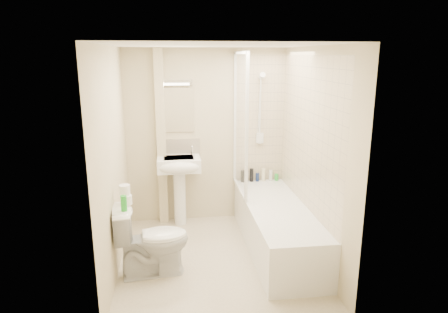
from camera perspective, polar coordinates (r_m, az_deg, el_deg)
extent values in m
plane|color=beige|center=(4.79, -1.03, -14.42)|extent=(2.50, 2.50, 0.00)
cube|color=beige|center=(5.56, -2.55, 2.84)|extent=(2.20, 0.02, 2.40)
cube|color=beige|center=(4.37, -15.60, -0.87)|extent=(0.02, 2.50, 2.40)
cube|color=beige|center=(4.60, 12.66, 0.06)|extent=(0.02, 2.50, 2.40)
cube|color=white|center=(4.20, -1.18, 15.62)|extent=(2.20, 2.50, 0.02)
cube|color=beige|center=(5.62, 5.11, 5.26)|extent=(0.70, 0.01, 1.75)
cube|color=beige|center=(4.70, 11.95, 3.23)|extent=(0.01, 2.10, 1.75)
cube|color=beige|center=(5.48, -8.97, 2.52)|extent=(0.12, 0.12, 2.40)
cube|color=beige|center=(5.57, -6.54, 0.99)|extent=(0.60, 0.02, 0.30)
cube|color=white|center=(5.46, -6.71, 6.60)|extent=(0.46, 0.01, 0.60)
cube|color=silver|center=(5.40, -6.82, 10.46)|extent=(0.42, 0.07, 0.07)
cube|color=white|center=(4.95, 7.50, -10.00)|extent=(0.70, 2.10, 0.55)
cube|color=white|center=(4.87, 7.59, -7.64)|extent=(0.56, 1.96, 0.05)
cube|color=white|center=(5.12, 2.34, 4.71)|extent=(0.01, 0.90, 1.80)
cube|color=white|center=(5.54, 1.58, 5.45)|extent=(0.04, 0.04, 1.80)
cube|color=white|center=(4.69, 3.28, 3.79)|extent=(0.04, 0.04, 1.80)
cube|color=white|center=(5.05, 2.45, 14.60)|extent=(0.04, 0.90, 0.04)
cube|color=white|center=(5.34, 2.25, -4.64)|extent=(0.04, 0.90, 0.03)
cylinder|color=white|center=(5.58, 5.19, 6.49)|extent=(0.02, 0.02, 0.90)
cylinder|color=white|center=(5.66, 5.09, 1.97)|extent=(0.05, 0.05, 0.02)
cylinder|color=white|center=(5.54, 5.30, 11.11)|extent=(0.05, 0.05, 0.02)
cylinder|color=white|center=(5.47, 5.46, 11.38)|extent=(0.08, 0.11, 0.11)
cube|color=white|center=(5.64, 5.11, 2.66)|extent=(0.10, 0.05, 0.14)
cylinder|color=white|center=(5.54, 5.05, 6.97)|extent=(0.01, 0.13, 0.84)
cylinder|color=white|center=(5.60, -6.32, -5.83)|extent=(0.16, 0.16, 0.77)
cube|color=white|center=(5.42, -6.46, -1.02)|extent=(0.57, 0.44, 0.18)
ellipsoid|color=white|center=(5.25, -6.42, -1.51)|extent=(0.57, 0.24, 0.18)
cube|color=silver|center=(5.40, -6.48, -0.35)|extent=(0.40, 0.29, 0.04)
cylinder|color=white|center=(5.49, -8.48, 0.65)|extent=(0.03, 0.03, 0.10)
cylinder|color=white|center=(5.50, -4.58, 0.78)|extent=(0.03, 0.03, 0.10)
sphere|color=white|center=(5.48, -8.50, 1.27)|extent=(0.04, 0.04, 0.04)
sphere|color=white|center=(5.48, -4.59, 1.39)|extent=(0.04, 0.04, 0.04)
cylinder|color=black|center=(5.68, 2.76, -2.83)|extent=(0.07, 0.07, 0.16)
cylinder|color=silver|center=(5.69, 3.17, -2.93)|extent=(0.06, 0.06, 0.14)
cylinder|color=black|center=(5.70, 3.95, -2.66)|extent=(0.05, 0.05, 0.19)
cylinder|color=navy|center=(5.72, 4.79, -2.96)|extent=(0.05, 0.05, 0.12)
cylinder|color=beige|center=(5.73, 5.64, -2.62)|extent=(0.06, 0.06, 0.18)
cylinder|color=silver|center=(5.76, 6.68, -2.70)|extent=(0.05, 0.05, 0.16)
cylinder|color=green|center=(5.79, 7.51, -2.95)|extent=(0.06, 0.06, 0.09)
imported|color=white|center=(4.41, -10.27, -11.61)|extent=(0.62, 0.87, 0.79)
cylinder|color=white|center=(4.31, -13.75, -6.04)|extent=(0.11, 0.11, 0.10)
cylinder|color=white|center=(4.29, -14.00, -4.68)|extent=(0.11, 0.11, 0.11)
cylinder|color=green|center=(4.13, -14.12, -6.51)|extent=(0.06, 0.06, 0.16)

